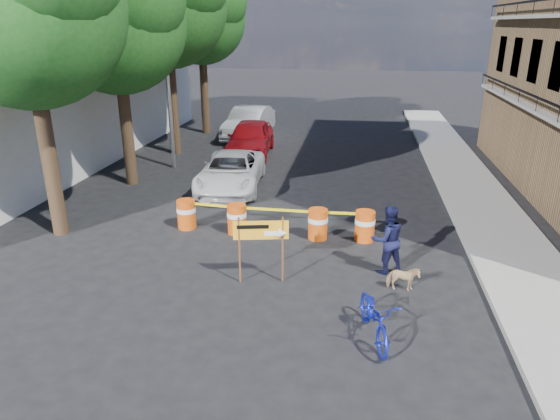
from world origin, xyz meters
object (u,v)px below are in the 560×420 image
(barrel_far_right, at_px, (365,225))
(detour_sign, at_px, (268,235))
(dog, at_px, (403,278))
(sedan_silver, at_px, (249,122))
(pedestrian, at_px, (387,240))
(suv_white, at_px, (231,172))
(bicycle, at_px, (376,296))
(sedan_red, at_px, (250,138))
(barrel_far_left, at_px, (186,214))
(barrel_mid_left, at_px, (237,218))
(barrel_mid_right, at_px, (318,223))

(barrel_far_right, bearing_deg, detour_sign, -128.98)
(dog, bearing_deg, sedan_silver, 25.34)
(pedestrian, bearing_deg, suv_white, -70.67)
(barrel_far_right, relative_size, suv_white, 0.19)
(bicycle, height_order, sedan_red, bicycle)
(pedestrian, bearing_deg, detour_sign, -4.19)
(barrel_far_left, xyz_separation_m, detour_sign, (3.07, -2.98, 0.76))
(bicycle, bearing_deg, detour_sign, 127.63)
(pedestrian, height_order, sedan_red, pedestrian)
(pedestrian, bearing_deg, dog, 88.23)
(bicycle, bearing_deg, pedestrian, 69.26)
(detour_sign, xyz_separation_m, suv_white, (-2.69, 7.02, -0.56))
(barrel_far_left, relative_size, sedan_red, 0.19)
(detour_sign, height_order, sedan_silver, detour_sign)
(bicycle, bearing_deg, barrel_far_left, 124.31)
(dog, height_order, sedan_silver, sedan_silver)
(barrel_far_right, bearing_deg, suv_white, 140.36)
(bicycle, relative_size, suv_white, 0.40)
(barrel_mid_left, distance_m, barrel_far_right, 3.77)
(barrel_far_right, xyz_separation_m, sedan_red, (-5.38, 9.36, 0.35))
(barrel_mid_left, height_order, dog, barrel_mid_left)
(barrel_mid_left, xyz_separation_m, sedan_red, (-1.61, 9.40, 0.35))
(barrel_mid_right, height_order, sedan_red, sedan_red)
(dog, distance_m, sedan_red, 13.69)
(detour_sign, bearing_deg, sedan_red, 92.46)
(barrel_mid_left, height_order, barrel_far_right, same)
(detour_sign, distance_m, suv_white, 7.54)
(barrel_mid_left, relative_size, suv_white, 0.19)
(barrel_far_right, xyz_separation_m, detour_sign, (-2.32, -2.87, 0.76))
(barrel_far_left, xyz_separation_m, dog, (6.28, -2.91, -0.16))
(barrel_mid_right, height_order, detour_sign, detour_sign)
(detour_sign, bearing_deg, bicycle, -49.93)
(barrel_mid_left, distance_m, barrel_mid_right, 2.42)
(barrel_mid_left, xyz_separation_m, sedan_silver, (-2.49, 13.21, 0.36))
(barrel_far_left, relative_size, suv_white, 0.19)
(dog, height_order, sedan_red, sedan_red)
(sedan_silver, bearing_deg, barrel_mid_left, -75.20)
(detour_sign, bearing_deg, barrel_far_right, 39.41)
(sedan_red, relative_size, sedan_silver, 0.95)
(detour_sign, height_order, dog, detour_sign)
(pedestrian, xyz_separation_m, sedan_red, (-5.91, 11.25, -0.07))
(sedan_silver, bearing_deg, bicycle, -66.20)
(bicycle, relative_size, dog, 2.56)
(dog, relative_size, sedan_red, 0.16)
(detour_sign, relative_size, bicycle, 0.89)
(barrel_mid_left, bearing_deg, barrel_far_right, 0.61)
(barrel_far_right, height_order, sedan_silver, sedan_silver)
(pedestrian, bearing_deg, bicycle, 60.12)
(barrel_far_left, height_order, pedestrian, pedestrian)
(barrel_far_right, bearing_deg, dog, -72.45)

